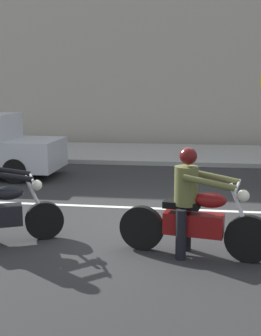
# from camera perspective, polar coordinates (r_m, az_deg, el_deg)

# --- Properties ---
(ground_plane) EXTENTS (80.00, 80.00, 0.00)m
(ground_plane) POSITION_cam_1_polar(r_m,az_deg,el_deg) (8.08, 3.23, -7.02)
(ground_plane) COLOR #272727
(sidewalk_slab) EXTENTS (40.00, 4.40, 0.14)m
(sidewalk_slab) POSITION_cam_1_polar(r_m,az_deg,el_deg) (15.87, 5.72, 1.87)
(sidewalk_slab) COLOR #99968E
(sidewalk_slab) RESTS_ON ground_plane
(building_facade) EXTENTS (40.00, 1.40, 10.29)m
(building_facade) POSITION_cam_1_polar(r_m,az_deg,el_deg) (19.28, 6.47, 18.50)
(building_facade) COLOR #A89E8E
(building_facade) RESTS_ON ground_plane
(lane_marking_stripe) EXTENTS (18.00, 0.14, 0.01)m
(lane_marking_stripe) POSITION_cam_1_polar(r_m,az_deg,el_deg) (8.94, 3.50, -5.27)
(lane_marking_stripe) COLOR silver
(lane_marking_stripe) RESTS_ON ground_plane
(motorcycle_with_rider_olive) EXTENTS (2.22, 0.76, 1.59)m
(motorcycle_with_rider_olive) POSITION_cam_1_polar(r_m,az_deg,el_deg) (6.41, 8.13, -5.71)
(motorcycle_with_rider_olive) COLOR black
(motorcycle_with_rider_olive) RESTS_ON ground_plane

